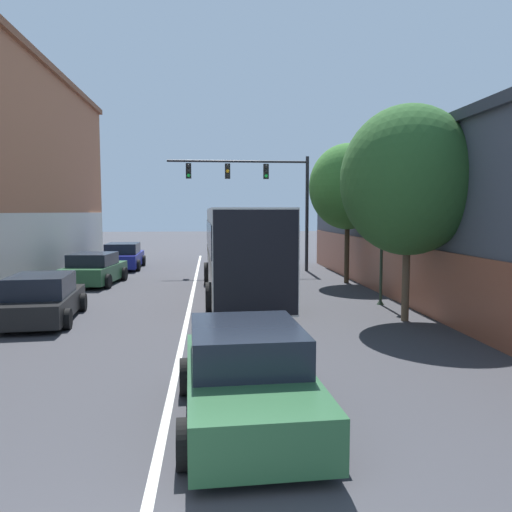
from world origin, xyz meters
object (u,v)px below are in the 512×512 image
at_px(street_tree_far, 348,187).
at_px(hatchback_foreground, 248,377).
at_px(street_lamp, 382,234).
at_px(parked_car_left_far, 123,257).
at_px(street_tree_near, 408,181).
at_px(bus, 241,247).
at_px(parked_car_left_near, 42,299).
at_px(traffic_signal_gantry, 261,186).
at_px(parked_car_left_mid, 94,269).

bearing_deg(street_tree_far, hatchback_foreground, -111.09).
bearing_deg(street_lamp, parked_car_left_far, 131.92).
xyz_separation_m(street_tree_near, street_tree_far, (0.44, 7.99, 0.22)).
xyz_separation_m(bus, parked_car_left_far, (-6.13, 9.91, -1.19)).
relative_size(bus, parked_car_left_near, 2.38).
relative_size(street_lamp, street_tree_near, 0.61).
relative_size(parked_car_left_near, street_lamp, 1.12).
bearing_deg(street_lamp, hatchback_foreground, -120.09).
bearing_deg(traffic_signal_gantry, street_lamp, -72.50).
xyz_separation_m(hatchback_foreground, parked_car_left_mid, (-5.72, 15.20, -0.02)).
height_order(bus, street_tree_near, street_tree_near).
relative_size(hatchback_foreground, parked_car_left_near, 1.00).
xyz_separation_m(traffic_signal_gantry, street_lamp, (3.19, -10.13, -2.17)).
xyz_separation_m(hatchback_foreground, street_tree_far, (5.65, 14.66, 3.67)).
bearing_deg(parked_car_left_near, hatchback_foreground, -148.75).
bearing_deg(parked_car_left_mid, hatchback_foreground, -153.50).
height_order(parked_car_left_mid, street_lamp, street_lamp).
relative_size(hatchback_foreground, street_tree_near, 0.68).
relative_size(parked_car_left_mid, parked_car_left_far, 0.95).
xyz_separation_m(street_lamp, street_tree_far, (0.28, 5.38, 1.91)).
xyz_separation_m(bus, street_tree_far, (5.02, 3.18, 2.48)).
bearing_deg(street_tree_near, hatchback_foreground, -128.03).
relative_size(parked_car_left_mid, street_lamp, 1.10).
bearing_deg(parked_car_left_near, parked_car_left_mid, -3.26).
xyz_separation_m(hatchback_foreground, street_tree_near, (5.21, 6.66, 3.45)).
height_order(street_lamp, street_tree_near, street_tree_near).
distance_m(hatchback_foreground, parked_car_left_far, 22.08).
bearing_deg(parked_car_left_near, street_tree_near, -99.77).
distance_m(bus, parked_car_left_far, 11.71).
relative_size(parked_car_left_far, street_tree_near, 0.70).
xyz_separation_m(parked_car_left_mid, street_lamp, (11.10, -5.92, 1.79)).
bearing_deg(bus, street_lamp, -115.90).
relative_size(parked_car_left_near, parked_car_left_far, 0.97).
bearing_deg(street_lamp, traffic_signal_gantry, 107.50).
relative_size(parked_car_left_mid, traffic_signal_gantry, 0.56).
relative_size(parked_car_left_far, street_lamp, 1.15).
distance_m(parked_car_left_far, street_lamp, 16.36).
relative_size(hatchback_foreground, parked_car_left_mid, 1.02).
height_order(bus, hatchback_foreground, bus).
xyz_separation_m(parked_car_left_mid, parked_car_left_far, (0.23, 6.19, 0.02)).
bearing_deg(street_tree_near, traffic_signal_gantry, 103.36).
distance_m(bus, street_tree_near, 7.01).
bearing_deg(bus, street_tree_far, -58.67).
height_order(parked_car_left_far, street_tree_near, street_tree_near).
height_order(parked_car_left_far, street_tree_far, street_tree_far).
xyz_separation_m(street_lamp, street_tree_near, (-0.17, -2.62, 1.69)).
xyz_separation_m(traffic_signal_gantry, street_tree_far, (3.47, -4.75, -0.26)).
bearing_deg(parked_car_left_mid, bus, -114.49).
bearing_deg(parked_car_left_far, traffic_signal_gantry, -105.80).
relative_size(parked_car_left_near, street_tree_near, 0.68).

